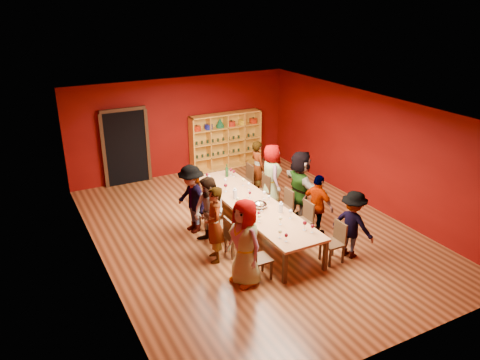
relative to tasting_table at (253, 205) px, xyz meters
name	(u,v)px	position (x,y,z in m)	size (l,w,h in m)	color
room_shell	(253,173)	(0.00, 0.00, 0.80)	(7.10, 9.10, 3.04)	brown
tasting_table	(253,205)	(0.00, 0.00, 0.00)	(1.10, 4.50, 0.75)	#AA7147
doorway	(126,147)	(-1.80, 4.43, 0.42)	(1.40, 0.17, 2.30)	black
shelving_unit	(225,138)	(1.40, 4.32, 0.28)	(2.40, 0.40, 1.80)	gold
chair_person_left_0	(256,257)	(-0.91, -1.77, -0.20)	(0.42, 0.42, 0.89)	#311E10
person_left_0	(245,243)	(-1.17, -1.77, 0.19)	(0.87, 0.48, 1.78)	#537CAC
chair_person_left_1	(233,235)	(-0.91, -0.74, -0.20)	(0.42, 0.42, 0.89)	#311E10
person_left_1	(214,225)	(-1.33, -0.74, 0.14)	(0.61, 0.45, 1.67)	#5879B5
chair_person_left_2	(220,223)	(-0.91, -0.11, -0.20)	(0.42, 0.42, 0.89)	#311E10
person_left_2	(209,213)	(-1.17, -0.11, 0.11)	(0.79, 0.43, 1.63)	#5782B3
chair_person_left_3	(206,209)	(-0.91, 0.70, -0.20)	(0.42, 0.42, 0.89)	#311E10
person_left_3	(192,199)	(-1.25, 0.70, 0.14)	(1.08, 0.45, 1.67)	#47474C
chair_person_right_0	(335,240)	(0.91, -1.95, -0.20)	(0.42, 0.42, 0.89)	#311E10
person_right_0	(353,224)	(1.34, -1.95, 0.06)	(0.98, 0.40, 1.51)	#505055
chair_person_right_1	(304,218)	(0.91, -0.82, -0.20)	(0.42, 0.42, 0.89)	#311E10
person_right_1	(318,205)	(1.27, -0.82, 0.05)	(0.87, 0.40, 1.49)	silver
chair_person_right_2	(285,205)	(0.91, 0.01, -0.20)	(0.42, 0.42, 0.89)	#311E10
person_right_2	(300,186)	(1.34, 0.01, 0.21)	(1.69, 0.49, 1.82)	pink
chair_person_right_3	(262,189)	(0.91, 1.10, -0.20)	(0.42, 0.42, 0.89)	#311E10
person_right_3	(271,175)	(1.18, 1.10, 0.15)	(0.83, 0.45, 1.70)	beige
chair_person_right_4	(246,178)	(0.91, 2.00, -0.20)	(0.42, 0.42, 0.89)	#311E10
person_right_4	(258,167)	(1.27, 2.00, 0.07)	(0.56, 0.41, 1.53)	#5D8BC0
wine_glass_0	(225,180)	(-0.11, 1.25, 0.20)	(0.08, 0.08, 0.20)	silver
wine_glass_1	(243,180)	(0.29, 1.03, 0.20)	(0.08, 0.08, 0.21)	silver
wine_glass_2	(231,170)	(0.34, 1.83, 0.20)	(0.08, 0.08, 0.20)	silver
wine_glass_3	(207,175)	(-0.36, 1.81, 0.19)	(0.08, 0.08, 0.19)	silver
wine_glass_4	(305,223)	(0.29, -1.68, 0.21)	(0.09, 0.09, 0.22)	silver
wine_glass_5	(291,212)	(0.33, -1.09, 0.21)	(0.09, 0.09, 0.21)	silver
wine_glass_6	(238,199)	(-0.36, 0.07, 0.19)	(0.08, 0.08, 0.19)	silver
wine_glass_7	(259,213)	(-0.29, -0.79, 0.19)	(0.07, 0.07, 0.19)	silver
wine_glass_8	(259,216)	(-0.36, -0.92, 0.18)	(0.07, 0.07, 0.18)	silver
wine_glass_9	(209,177)	(-0.35, 1.71, 0.18)	(0.07, 0.07, 0.18)	silver
wine_glass_10	(312,227)	(0.37, -1.84, 0.19)	(0.08, 0.08, 0.19)	silver
wine_glass_11	(261,204)	(-0.04, -0.46, 0.21)	(0.09, 0.09, 0.22)	silver
wine_glass_12	(226,186)	(-0.27, 0.89, 0.19)	(0.08, 0.08, 0.20)	silver
wine_glass_13	(281,207)	(0.32, -0.73, 0.18)	(0.07, 0.07, 0.18)	silver
wine_glass_14	(250,193)	(0.07, 0.28, 0.18)	(0.07, 0.07, 0.18)	silver
wine_glass_15	(249,184)	(0.29, 0.73, 0.19)	(0.08, 0.08, 0.20)	silver
wine_glass_16	(269,197)	(0.36, -0.14, 0.18)	(0.07, 0.07, 0.18)	silver
wine_glass_17	(226,186)	(-0.27, 0.89, 0.21)	(0.09, 0.09, 0.22)	silver
wine_glass_18	(264,193)	(0.35, 0.08, 0.20)	(0.08, 0.08, 0.21)	silver
wine_glass_19	(286,236)	(-0.31, -1.90, 0.19)	(0.07, 0.07, 0.19)	silver
wine_glass_20	(280,232)	(-0.33, -1.72, 0.18)	(0.07, 0.07, 0.18)	silver
wine_glass_21	(234,172)	(0.36, 1.70, 0.19)	(0.08, 0.08, 0.19)	silver
wine_glass_22	(281,219)	(-0.02, -1.23, 0.19)	(0.08, 0.08, 0.19)	silver
spittoon_bowl	(260,205)	(0.02, -0.30, 0.13)	(0.32, 0.32, 0.18)	silver
carafe_a	(235,194)	(-0.26, 0.42, 0.17)	(0.12, 0.12, 0.27)	silver
carafe_b	(281,208)	(0.31, -0.73, 0.16)	(0.11, 0.11, 0.25)	silver
wine_bottle	(227,172)	(0.21, 1.79, 0.18)	(0.11, 0.11, 0.35)	#143919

